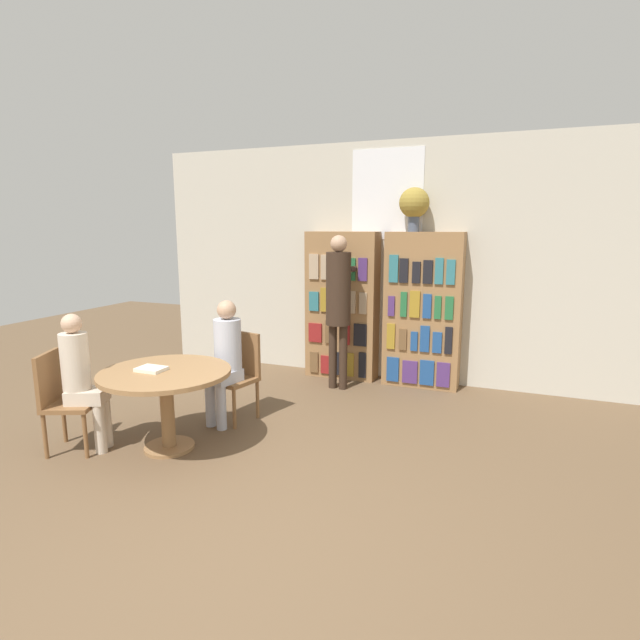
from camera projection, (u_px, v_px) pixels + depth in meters
The scene contains 12 objects.
ground_plane at pixel (227, 546), 3.10m from camera, with size 16.00×16.00×0.00m, color brown.
wall_back at pixel (386, 263), 6.36m from camera, with size 6.40×0.07×3.00m.
bookshelf_left at pixel (342, 306), 6.47m from camera, with size 0.92×0.34×1.90m.
bookshelf_right at pixel (423, 311), 6.10m from camera, with size 0.92×0.34×1.90m.
flower_vase at pixel (414, 204), 5.92m from camera, with size 0.36×0.36×0.52m.
reading_table at pixel (166, 385), 4.36m from camera, with size 1.13×1.13×0.72m.
chair_near_camera at pixel (62, 396), 4.35m from camera, with size 0.53×0.53×0.89m.
chair_left_side at pixel (238, 371), 5.11m from camera, with size 0.48×0.48×0.89m.
seated_reader_left at pixel (225, 354), 4.93m from camera, with size 0.34×0.40×1.25m.
seated_reader_right at pixel (82, 376), 4.32m from camera, with size 0.39×0.34×1.23m.
librarian_standing at pixel (339, 296), 5.93m from camera, with size 0.30×0.57×1.86m.
open_book_on_table at pixel (151, 369), 4.33m from camera, with size 0.24×0.18×0.03m.
Camera 1 is at (1.57, -2.38, 1.95)m, focal length 28.00 mm.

